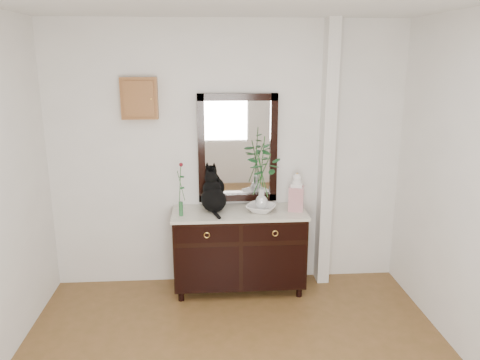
{
  "coord_description": "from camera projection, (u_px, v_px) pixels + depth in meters",
  "views": [
    {
      "loc": [
        -0.2,
        -2.67,
        2.34
      ],
      "look_at": [
        0.1,
        1.63,
        1.2
      ],
      "focal_mm": 35.0,
      "sensor_mm": 36.0,
      "label": 1
    }
  ],
  "objects": [
    {
      "name": "wall_mirror",
      "position": [
        238.0,
        149.0,
        4.72
      ],
      "size": [
        0.8,
        0.06,
        1.1
      ],
      "color": "black",
      "rests_on": "wall_back"
    },
    {
      "name": "bud_vase_rose",
      "position": [
        180.0,
        189.0,
        4.45
      ],
      "size": [
        0.07,
        0.07,
        0.53
      ],
      "primitive_type": null,
      "rotation": [
        0.0,
        0.0,
        0.14
      ],
      "color": "#2C6A39",
      "rests_on": "sideboard"
    },
    {
      "name": "cat",
      "position": [
        213.0,
        192.0,
        4.61
      ],
      "size": [
        0.36,
        0.41,
        0.4
      ],
      "primitive_type": null,
      "rotation": [
        0.0,
        0.0,
        0.28
      ],
      "color": "black",
      "rests_on": "sideboard"
    },
    {
      "name": "ginger_jar",
      "position": [
        297.0,
        191.0,
        4.63
      ],
      "size": [
        0.18,
        0.18,
        0.39
      ],
      "primitive_type": null,
      "rotation": [
        0.0,
        0.0,
        -0.28
      ],
      "color": "white",
      "rests_on": "sideboard"
    },
    {
      "name": "vase_branches",
      "position": [
        262.0,
        173.0,
        4.54
      ],
      "size": [
        0.48,
        0.48,
        0.75
      ],
      "primitive_type": null,
      "rotation": [
        0.0,
        0.0,
        -0.43
      ],
      "color": "silver",
      "rests_on": "lotus_bowl"
    },
    {
      "name": "pilaster",
      "position": [
        327.0,
        157.0,
        4.74
      ],
      "size": [
        0.12,
        0.2,
        2.7
      ],
      "primitive_type": "cube",
      "color": "silver",
      "rests_on": "ground"
    },
    {
      "name": "key_cabinet",
      "position": [
        139.0,
        98.0,
        4.5
      ],
      "size": [
        0.35,
        0.1,
        0.4
      ],
      "primitive_type": "cube",
      "color": "brown",
      "rests_on": "wall_back"
    },
    {
      "name": "lotus_bowl",
      "position": [
        261.0,
        208.0,
        4.63
      ],
      "size": [
        0.38,
        0.38,
        0.07
      ],
      "primitive_type": "imported",
      "rotation": [
        0.0,
        0.0,
        -0.43
      ],
      "color": "white",
      "rests_on": "sideboard"
    },
    {
      "name": "sideboard",
      "position": [
        239.0,
        247.0,
        4.74
      ],
      "size": [
        1.33,
        0.52,
        0.82
      ],
      "color": "black",
      "rests_on": "ground"
    },
    {
      "name": "wall_back",
      "position": [
        228.0,
        157.0,
        4.75
      ],
      "size": [
        3.6,
        0.04,
        2.7
      ],
      "primitive_type": "cube",
      "color": "silver",
      "rests_on": "ground"
    }
  ]
}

